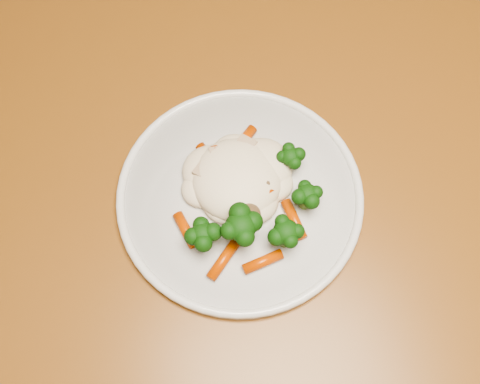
{
  "coord_description": "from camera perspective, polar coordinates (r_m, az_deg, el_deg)",
  "views": [
    {
      "loc": [
        0.02,
        -0.07,
        1.39
      ],
      "look_at": [
        0.08,
        0.19,
        0.77
      ],
      "focal_mm": 45.0,
      "sensor_mm": 36.0,
      "label": 1
    }
  ],
  "objects": [
    {
      "name": "dining_table",
      "position": [
        0.77,
        -6.72,
        -6.75
      ],
      "size": [
        1.47,
        1.25,
        0.75
      ],
      "rotation": [
        0.0,
        0.0,
        -0.4
      ],
      "color": "brown",
      "rests_on": "ground"
    },
    {
      "name": "meal",
      "position": [
        0.66,
        0.49,
        -0.06
      ],
      "size": [
        0.17,
        0.18,
        0.05
      ],
      "color": "#F8E8C6",
      "rests_on": "plate"
    },
    {
      "name": "plate",
      "position": [
        0.69,
        0.0,
        -0.48
      ],
      "size": [
        0.28,
        0.28,
        0.01
      ],
      "primitive_type": "cylinder",
      "color": "silver",
      "rests_on": "dining_table"
    },
    {
      "name": "room_shell",
      "position": [
        0.12,
        -18.28,
        11.05
      ],
      "size": [
        3.04,
        3.04,
        2.6
      ],
      "color": "brown",
      "rests_on": "ground"
    }
  ]
}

